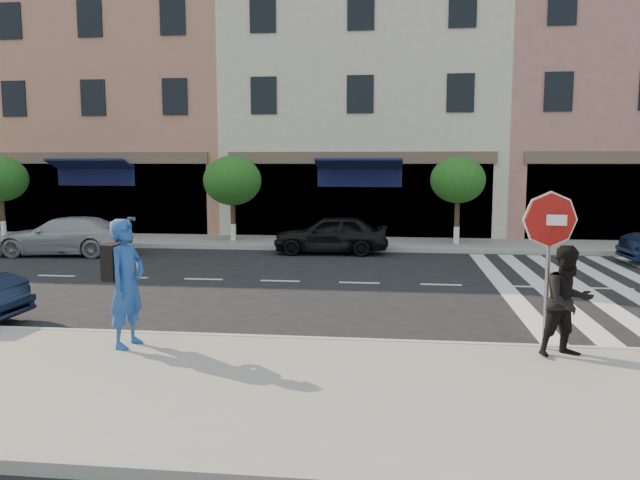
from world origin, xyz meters
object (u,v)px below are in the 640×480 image
(car_far_left, at_px, (64,236))
(car_far_mid, at_px, (331,234))
(walker, at_px, (568,301))
(stop_sign, at_px, (550,235))
(photographer, at_px, (127,283))

(car_far_left, height_order, car_far_mid, car_far_mid)
(walker, xyz_separation_m, car_far_mid, (-4.60, 10.94, -0.33))
(car_far_mid, bearing_deg, stop_sign, 19.98)
(stop_sign, bearing_deg, photographer, -163.47)
(walker, bearing_deg, car_far_left, 123.06)
(photographer, xyz_separation_m, car_far_mid, (1.98, 11.22, -0.50))
(car_far_left, bearing_deg, photographer, 29.62)
(car_far_left, bearing_deg, walker, 49.92)
(car_far_mid, bearing_deg, walker, 20.35)
(stop_sign, bearing_deg, walker, -45.34)
(photographer, distance_m, car_far_mid, 11.40)
(photographer, distance_m, walker, 6.59)
(photographer, relative_size, car_far_left, 0.47)
(car_far_left, bearing_deg, car_far_mid, 94.99)
(walker, bearing_deg, car_far_mid, 92.05)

